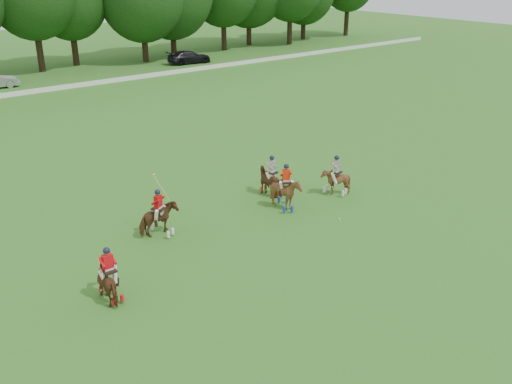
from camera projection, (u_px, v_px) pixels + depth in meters
ground at (294, 261)px, 23.70m from camera, size 180.00×180.00×0.00m
boundary_rail at (9, 95)px, 51.01m from camera, size 120.00×0.10×0.44m
car_right at (189, 57)px, 66.69m from camera, size 5.38×2.70×1.50m
polo_red_a at (110, 281)px, 20.79m from camera, size 1.04×1.67×2.14m
polo_red_b at (159, 219)px, 25.59m from camera, size 1.92×1.82×2.77m
polo_red_c at (286, 193)px, 28.29m from camera, size 1.90×1.97×2.36m
polo_stripe_a at (272, 181)px, 29.99m from camera, size 1.17×1.85×2.17m
polo_stripe_b at (335, 181)px, 30.01m from camera, size 1.56×1.64×2.17m
polo_ball at (339, 219)px, 27.35m from camera, size 0.09×0.09×0.09m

